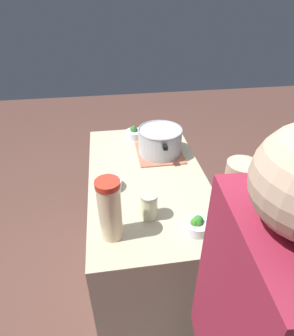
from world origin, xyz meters
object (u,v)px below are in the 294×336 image
(mason_jar, at_px, (149,206))
(broccoli_bowl_back, at_px, (134,133))
(broccoli_bowl_front, at_px, (197,225))
(broccoli_bowl_center, at_px, (110,183))
(lemonade_pitcher, at_px, (110,210))
(cooking_pot, at_px, (160,140))

(mason_jar, bearing_deg, broccoli_bowl_back, 178.44)
(broccoli_bowl_front, height_order, broccoli_bowl_center, broccoli_bowl_front)
(mason_jar, relative_size, broccoli_bowl_back, 1.09)
(broccoli_bowl_front, relative_size, broccoli_bowl_back, 0.89)
(lemonade_pitcher, relative_size, broccoli_bowl_front, 2.71)
(broccoli_bowl_back, bearing_deg, lemonade_pitcher, -12.51)
(lemonade_pitcher, bearing_deg, mason_jar, 116.98)
(mason_jar, bearing_deg, cooking_pot, 164.24)
(broccoli_bowl_center, bearing_deg, broccoli_bowl_front, 44.50)
(broccoli_bowl_back, bearing_deg, broccoli_bowl_front, 10.66)
(broccoli_bowl_center, bearing_deg, broccoli_bowl_back, 160.52)
(cooking_pot, distance_m, lemonade_pitcher, 0.73)
(cooking_pot, xyz_separation_m, lemonade_pitcher, (0.65, -0.33, 0.05))
(broccoli_bowl_center, relative_size, broccoli_bowl_back, 1.09)
(broccoli_bowl_front, xyz_separation_m, broccoli_bowl_center, (-0.37, -0.37, -0.01))
(cooking_pot, bearing_deg, lemonade_pitcher, -27.17)
(mason_jar, height_order, broccoli_bowl_center, mason_jar)
(broccoli_bowl_center, distance_m, broccoli_bowl_back, 0.58)
(broccoli_bowl_back, bearing_deg, cooking_pot, 29.71)
(cooking_pot, height_order, mason_jar, cooking_pot)
(cooking_pot, relative_size, broccoli_bowl_back, 2.87)
(mason_jar, height_order, broccoli_bowl_front, mason_jar)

